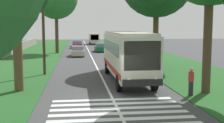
% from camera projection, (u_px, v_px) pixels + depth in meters
% --- Properties ---
extents(ground, '(160.00, 160.00, 0.00)m').
position_uv_depth(ground, '(113.00, 101.00, 16.63)').
color(ground, '#424244').
extents(grass_verge_left, '(120.00, 8.00, 0.04)m').
position_uv_depth(grass_verge_left, '(17.00, 67.00, 30.44)').
color(grass_verge_left, '#235623').
rests_on(grass_verge_left, ground).
extents(grass_verge_right, '(120.00, 8.00, 0.04)m').
position_uv_depth(grass_verge_right, '(170.00, 64.00, 32.38)').
color(grass_verge_right, '#235623').
rests_on(grass_verge_right, ground).
extents(centre_line, '(110.00, 0.16, 0.01)m').
position_uv_depth(centre_line, '(96.00, 66.00, 31.41)').
color(centre_line, silver).
rests_on(centre_line, ground).
extents(coach_bus, '(11.16, 2.62, 3.73)m').
position_uv_depth(coach_bus, '(127.00, 53.00, 22.68)').
color(coach_bus, silver).
rests_on(coach_bus, ground).
extents(zebra_crossing, '(4.95, 6.80, 0.01)m').
position_uv_depth(zebra_crossing, '(118.00, 111.00, 14.61)').
color(zebra_crossing, silver).
rests_on(zebra_crossing, ground).
extents(trailing_car_0, '(4.30, 1.78, 1.43)m').
position_uv_depth(trailing_car_0, '(78.00, 51.00, 41.43)').
color(trailing_car_0, '#B7A893').
rests_on(trailing_car_0, ground).
extents(trailing_car_1, '(4.30, 1.78, 1.43)m').
position_uv_depth(trailing_car_1, '(100.00, 48.00, 48.81)').
color(trailing_car_1, '#145933').
rests_on(trailing_car_1, ground).
extents(trailing_car_2, '(4.30, 1.78, 1.43)m').
position_uv_depth(trailing_car_2, '(78.00, 45.00, 56.58)').
color(trailing_car_2, '#B21E1E').
rests_on(trailing_car_2, ground).
extents(trailing_car_3, '(4.30, 1.78, 1.43)m').
position_uv_depth(trailing_car_3, '(77.00, 43.00, 61.76)').
color(trailing_car_3, navy).
rests_on(trailing_car_3, ground).
extents(trailing_minibus_0, '(6.00, 2.14, 2.53)m').
position_uv_depth(trailing_minibus_0, '(94.00, 38.00, 69.42)').
color(trailing_minibus_0, '#BFB299').
rests_on(trailing_minibus_0, ground).
extents(utility_pole, '(0.24, 1.40, 8.41)m').
position_uv_depth(utility_pole, '(43.00, 24.00, 24.89)').
color(utility_pole, '#473828').
rests_on(utility_pole, grass_verge_left).
extents(pedestrian, '(0.34, 0.34, 1.69)m').
position_uv_depth(pedestrian, '(191.00, 81.00, 17.56)').
color(pedestrian, '#26262D').
rests_on(pedestrian, grass_verge_right).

